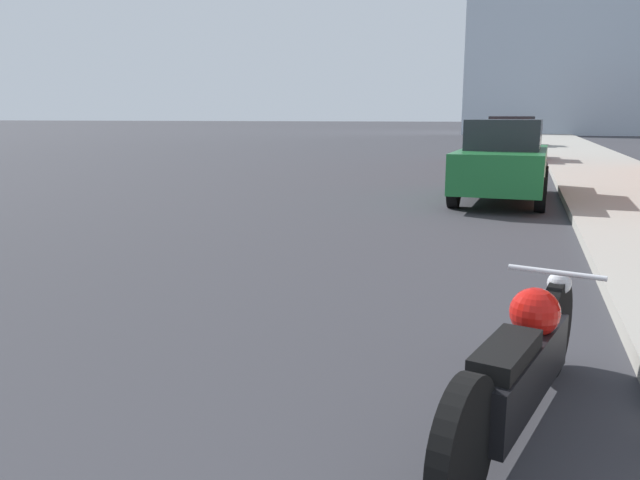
{
  "coord_description": "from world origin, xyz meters",
  "views": [
    {
      "loc": [
        3.25,
        1.51,
        1.76
      ],
      "look_at": [
        1.58,
        6.68,
        0.67
      ],
      "focal_mm": 35.0,
      "sensor_mm": 36.0,
      "label": 1
    }
  ],
  "objects_px": {
    "motorcycle": "(521,363)",
    "parked_car_green": "(503,160)",
    "parked_car_silver": "(518,132)",
    "parked_car_red": "(509,140)"
  },
  "relations": [
    {
      "from": "motorcycle",
      "to": "parked_car_green",
      "type": "height_order",
      "value": "parked_car_green"
    },
    {
      "from": "parked_car_green",
      "to": "parked_car_silver",
      "type": "height_order",
      "value": "parked_car_silver"
    },
    {
      "from": "parked_car_red",
      "to": "parked_car_silver",
      "type": "height_order",
      "value": "parked_car_red"
    },
    {
      "from": "parked_car_green",
      "to": "motorcycle",
      "type": "bearing_deg",
      "value": -85.18
    },
    {
      "from": "motorcycle",
      "to": "parked_car_red",
      "type": "height_order",
      "value": "parked_car_red"
    },
    {
      "from": "parked_car_green",
      "to": "parked_car_red",
      "type": "relative_size",
      "value": 1.13
    },
    {
      "from": "parked_car_green",
      "to": "parked_car_red",
      "type": "xyz_separation_m",
      "value": [
        -0.14,
        11.35,
        0.01
      ]
    },
    {
      "from": "parked_car_red",
      "to": "parked_car_silver",
      "type": "relative_size",
      "value": 0.94
    },
    {
      "from": "parked_car_green",
      "to": "parked_car_silver",
      "type": "xyz_separation_m",
      "value": [
        0.03,
        23.2,
        0.0
      ]
    },
    {
      "from": "parked_car_red",
      "to": "parked_car_silver",
      "type": "bearing_deg",
      "value": 89.02
    }
  ]
}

